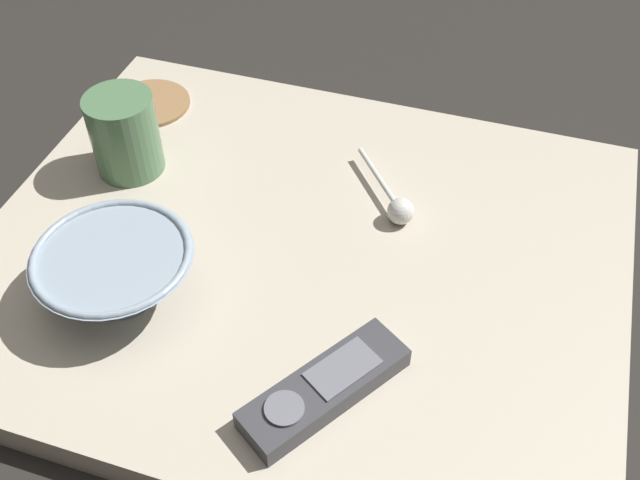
{
  "coord_description": "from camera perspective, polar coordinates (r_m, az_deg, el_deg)",
  "views": [
    {
      "loc": [
        -0.19,
        0.51,
        0.61
      ],
      "look_at": [
        -0.02,
        0.0,
        0.06
      ],
      "focal_mm": 41.85,
      "sensor_mm": 36.0,
      "label": 1
    }
  ],
  "objects": [
    {
      "name": "table",
      "position": [
        0.81,
        -1.53,
        -1.5
      ],
      "size": [
        0.68,
        0.56,
        0.04
      ],
      "color": "#B7AD99",
      "rests_on": "ground"
    },
    {
      "name": "teaspoon",
      "position": [
        0.82,
        5.96,
        2.55
      ],
      "size": [
        0.09,
        0.1,
        0.03
      ],
      "color": "silver",
      "rests_on": "table"
    },
    {
      "name": "coffee_mug",
      "position": [
        0.89,
        -14.71,
        7.84
      ],
      "size": [
        0.08,
        0.08,
        0.1
      ],
      "color": "#4C724C",
      "rests_on": "table"
    },
    {
      "name": "tv_remote_near",
      "position": [
        0.67,
        0.37,
        -11.24
      ],
      "size": [
        0.13,
        0.16,
        0.03
      ],
      "color": "#38383D",
      "rests_on": "table"
    },
    {
      "name": "cereal_bowl",
      "position": [
        0.75,
        -15.33,
        -2.27
      ],
      "size": [
        0.16,
        0.16,
        0.06
      ],
      "color": "#8C9EAD",
      "rests_on": "table"
    },
    {
      "name": "drink_coaster",
      "position": [
        1.01,
        -12.85,
        10.16
      ],
      "size": [
        0.1,
        0.1,
        0.01
      ],
      "color": "olive",
      "rests_on": "table"
    },
    {
      "name": "ground_plane",
      "position": [
        0.82,
        -1.51,
        -2.34
      ],
      "size": [
        6.0,
        6.0,
        0.0
      ],
      "primitive_type": "plane",
      "color": "black"
    }
  ]
}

